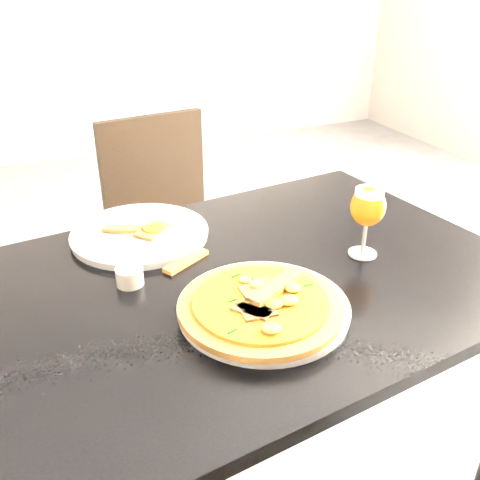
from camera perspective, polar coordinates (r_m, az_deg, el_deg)
name	(u,v)px	position (r m, az deg, el deg)	size (l,w,h in m)	color
ground	(283,415)	(1.88, 4.65, -18.10)	(6.00, 6.00, 0.00)	#57575A
dining_table	(241,312)	(1.18, 0.08, -7.66)	(1.28, 0.93, 0.75)	black
chair_far	(170,232)	(1.93, -7.45, 0.89)	(0.45, 0.45, 0.88)	black
plate_main	(263,308)	(1.02, 2.50, -7.27)	(0.32, 0.32, 0.02)	silver
pizza	(261,304)	(1.00, 2.25, -6.88)	(0.31, 0.31, 0.03)	olive
plate_second	(140,234)	(1.31, -10.61, 0.64)	(0.33, 0.33, 0.02)	silver
crust_scraps	(144,230)	(1.30, -10.18, 1.10)	(0.17, 0.12, 0.01)	olive
loose_crust	(186,261)	(1.19, -5.78, -2.25)	(0.12, 0.03, 0.01)	olive
sauce_cup	(130,276)	(1.12, -11.70, -3.74)	(0.06, 0.06, 0.04)	silver
beer_glass	(368,207)	(1.20, 13.50, 3.43)	(0.08, 0.08, 0.16)	#AFB5B8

